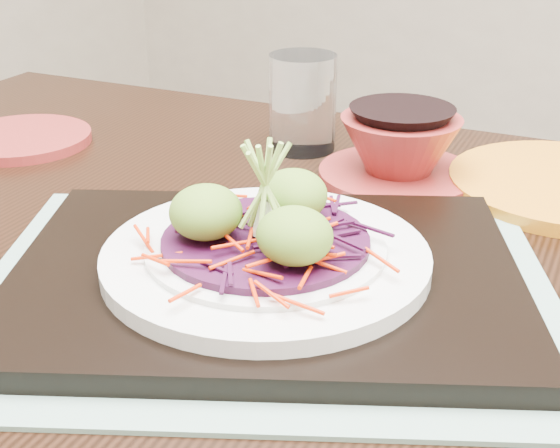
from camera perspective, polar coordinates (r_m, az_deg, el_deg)
The scene contains 11 objects.
dining_table at distance 0.69m, azimuth -0.68°, elevation -9.80°, with size 1.30×0.95×0.76m.
placemat at distance 0.59m, azimuth -1.03°, elevation -4.66°, with size 0.43×0.34×0.00m, color gray.
serving_tray at distance 0.58m, azimuth -1.04°, elevation -3.78°, with size 0.37×0.28×0.02m, color black.
white_plate at distance 0.58m, azimuth -1.05°, elevation -2.34°, with size 0.24×0.24×0.02m.
cabbage_bed at distance 0.57m, azimuth -1.06°, elevation -1.25°, with size 0.15×0.15×0.01m, color #360A29.
carrot_julienne at distance 0.57m, azimuth -1.06°, elevation -0.57°, with size 0.19×0.19×0.01m, color red, non-canonical shape.
guacamole_scoops at distance 0.56m, azimuth -1.11°, elevation 0.71°, with size 0.13×0.12×0.04m.
scallion_garnish at distance 0.55m, azimuth -1.09°, elevation 2.48°, with size 0.06×0.06×0.08m, color #8CBA4A, non-canonical shape.
terracotta_side_plate at distance 0.94m, azimuth -18.39°, elevation 5.94°, with size 0.16×0.16×0.01m, color maroon.
water_glass at distance 0.87m, azimuth 1.66°, elevation 8.85°, with size 0.07×0.07×0.11m, color white.
terracotta_bowl_set at distance 0.79m, azimuth 8.72°, elevation 5.14°, with size 0.20×0.20×0.07m.
Camera 1 is at (0.26, -0.55, 1.05)m, focal length 50.00 mm.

